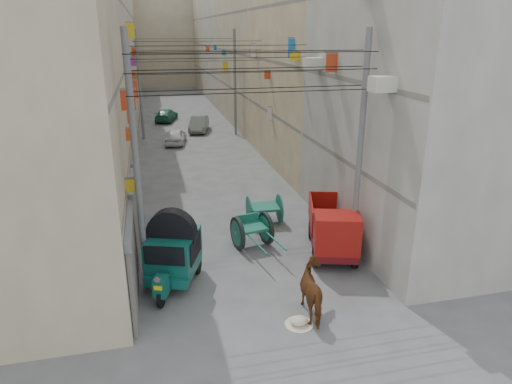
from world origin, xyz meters
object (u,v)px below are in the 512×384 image
object	(u,v)px
auto_rickshaw	(173,251)
mini_truck	(334,233)
second_cart	(264,208)
distant_car_white	(176,136)
distant_car_grey	(199,124)
distant_car_green	(166,115)
horse	(316,291)
feed_sack	(299,321)
tonga_cart	(252,230)

from	to	relation	value
auto_rickshaw	mini_truck	bearing A→B (deg)	24.90
mini_truck	second_cart	bearing A→B (deg)	131.52
distant_car_white	distant_car_grey	size ratio (longest dim) A/B	0.89
mini_truck	distant_car_green	size ratio (longest dim) A/B	1.01
second_cart	distant_car_grey	distance (m)	19.66
horse	distant_car_white	size ratio (longest dim) A/B	0.55
distant_car_white	auto_rickshaw	bearing A→B (deg)	96.91
distant_car_grey	feed_sack	bearing A→B (deg)	-77.29
distant_car_grey	distant_car_green	world-z (taller)	distant_car_grey
mini_truck	horse	world-z (taller)	mini_truck
tonga_cart	distant_car_green	size ratio (longest dim) A/B	0.78
auto_rickshaw	distant_car_green	xyz separation A→B (m)	(1.17, 28.99, -0.61)
second_cart	distant_car_white	size ratio (longest dim) A/B	0.44
distant_car_white	mini_truck	bearing A→B (deg)	113.74
feed_sack	distant_car_white	world-z (taller)	distant_car_white
mini_truck	distant_car_white	xyz separation A→B (m)	(-4.38, 19.30, -0.39)
mini_truck	horse	bearing A→B (deg)	-103.46
horse	distant_car_white	xyz separation A→B (m)	(-2.48, 22.57, -0.21)
auto_rickshaw	tonga_cart	xyz separation A→B (m)	(3.09, 2.06, -0.50)
auto_rickshaw	second_cart	world-z (taller)	auto_rickshaw
distant_car_grey	second_cart	bearing A→B (deg)	-75.10
auto_rickshaw	distant_car_green	size ratio (longest dim) A/B	0.76
second_cart	mini_truck	bearing A→B (deg)	-62.72
horse	distant_car_green	xyz separation A→B (m)	(-2.71, 31.77, -0.22)
feed_sack	distant_car_grey	distance (m)	26.93
auto_rickshaw	second_cart	size ratio (longest dim) A/B	1.98
mini_truck	second_cart	world-z (taller)	mini_truck
second_cart	distant_car_white	xyz separation A→B (m)	(-2.70, 15.68, -0.10)
auto_rickshaw	distant_car_green	distance (m)	29.02
tonga_cart	feed_sack	distance (m)	5.24
feed_sack	distant_car_green	bearing A→B (deg)	93.73
tonga_cart	distant_car_white	world-z (taller)	tonga_cart
feed_sack	horse	size ratio (longest dim) A/B	0.28
distant_car_grey	horse	bearing A→B (deg)	-75.97
mini_truck	second_cart	distance (m)	4.00
distant_car_white	distant_car_grey	distance (m)	4.53
distant_car_grey	distant_car_green	distance (m)	5.75
second_cart	feed_sack	size ratio (longest dim) A/B	2.89
horse	tonga_cart	bearing A→B (deg)	-78.56
horse	distant_car_grey	size ratio (longest dim) A/B	0.49
feed_sack	distant_car_grey	world-z (taller)	distant_car_grey
mini_truck	feed_sack	world-z (taller)	mini_truck
mini_truck	distant_car_green	xyz separation A→B (m)	(-4.61, 28.49, -0.41)
auto_rickshaw	horse	world-z (taller)	auto_rickshaw
horse	distant_car_green	bearing A→B (deg)	-83.01
auto_rickshaw	distant_car_grey	world-z (taller)	auto_rickshaw
auto_rickshaw	horse	size ratio (longest dim) A/B	1.58
mini_truck	distant_car_grey	size ratio (longest dim) A/B	1.03
distant_car_white	distant_car_green	world-z (taller)	distant_car_white
distant_car_grey	distant_car_white	bearing A→B (deg)	-105.30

